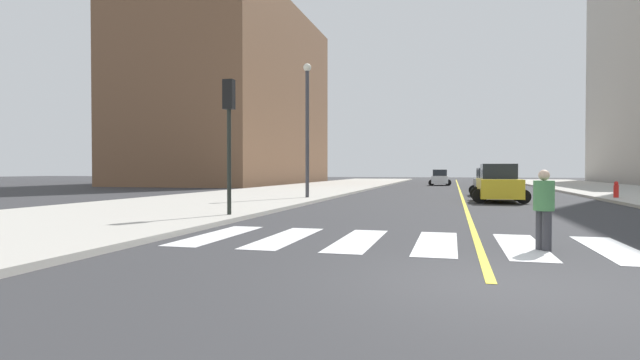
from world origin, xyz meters
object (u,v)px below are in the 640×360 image
object	(u,v)px
car_yellow_third	(498,184)
fire_hydrant	(616,190)
pedestrian_crossing	(544,206)
car_white_second	(440,178)
traffic_light_far_corner	(229,120)
street_lamp	(307,118)
car_gray_nearest	(490,183)

from	to	relation	value
car_yellow_third	fire_hydrant	world-z (taller)	car_yellow_third
car_yellow_third	pedestrian_crossing	distance (m)	16.55
fire_hydrant	car_yellow_third	bearing A→B (deg)	-153.84
car_white_second	car_yellow_third	bearing A→B (deg)	-83.08
traffic_light_far_corner	pedestrian_crossing	distance (m)	10.51
street_lamp	traffic_light_far_corner	bearing A→B (deg)	-87.64
car_yellow_third	fire_hydrant	distance (m)	7.09
traffic_light_far_corner	car_gray_nearest	bearing A→B (deg)	62.18
pedestrian_crossing	street_lamp	size ratio (longest dim) A/B	0.23
car_gray_nearest	fire_hydrant	size ratio (longest dim) A/B	4.59
car_white_second	pedestrian_crossing	distance (m)	45.05
car_white_second	traffic_light_far_corner	xyz separation A→B (m)	(-5.99, -40.37, 2.57)
traffic_light_far_corner	car_yellow_third	bearing A→B (deg)	51.21
traffic_light_far_corner	pedestrian_crossing	world-z (taller)	traffic_light_far_corner
fire_hydrant	street_lamp	size ratio (longest dim) A/B	0.12
car_yellow_third	street_lamp	distance (m)	10.74
pedestrian_crossing	car_white_second	bearing A→B (deg)	-30.04
car_gray_nearest	street_lamp	bearing A→B (deg)	33.10
pedestrian_crossing	street_lamp	world-z (taller)	street_lamp
car_gray_nearest	pedestrian_crossing	size ratio (longest dim) A/B	2.45
car_gray_nearest	car_yellow_third	size ratio (longest dim) A/B	0.92
car_gray_nearest	traffic_light_far_corner	world-z (taller)	traffic_light_far_corner
pedestrian_crossing	car_gray_nearest	bearing A→B (deg)	-35.35
traffic_light_far_corner	street_lamp	world-z (taller)	street_lamp
traffic_light_far_corner	street_lamp	size ratio (longest dim) A/B	0.62
car_gray_nearest	fire_hydrant	distance (m)	7.10
car_yellow_third	fire_hydrant	size ratio (longest dim) A/B	4.98
car_gray_nearest	car_yellow_third	bearing A→B (deg)	87.18
street_lamp	car_yellow_third	bearing A→B (deg)	5.18
car_gray_nearest	car_white_second	world-z (taller)	car_gray_nearest
car_white_second	street_lamp	size ratio (longest dim) A/B	0.52
car_white_second	car_gray_nearest	bearing A→B (deg)	-80.93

